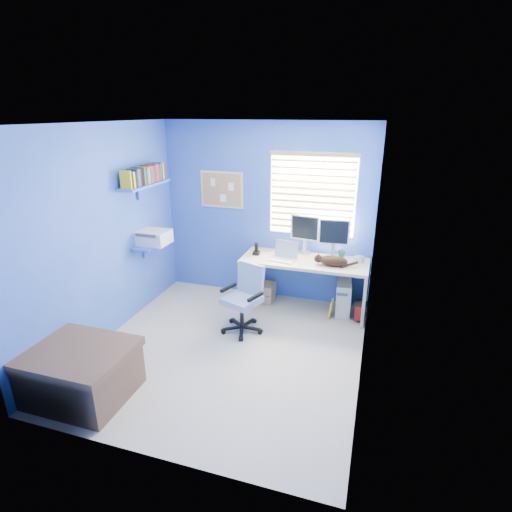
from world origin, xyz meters
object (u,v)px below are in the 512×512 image
(tower_pc, at_px, (343,296))
(office_chair, at_px, (244,307))
(laptop, at_px, (283,252))
(cat, at_px, (333,261))
(desk, at_px, (303,285))

(tower_pc, relative_size, office_chair, 0.53)
(laptop, bearing_deg, cat, 8.89)
(office_chair, bearing_deg, desk, 51.37)
(desk, height_order, tower_pc, desk)
(desk, relative_size, cat, 4.60)
(laptop, height_order, tower_pc, laptop)
(desk, distance_m, cat, 0.59)
(cat, relative_size, office_chair, 0.43)
(cat, bearing_deg, tower_pc, 52.85)
(laptop, height_order, cat, laptop)
(office_chair, bearing_deg, cat, 33.31)
(laptop, relative_size, tower_pc, 0.73)
(cat, bearing_deg, desk, 163.66)
(desk, distance_m, laptop, 0.56)
(desk, bearing_deg, office_chair, -128.63)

